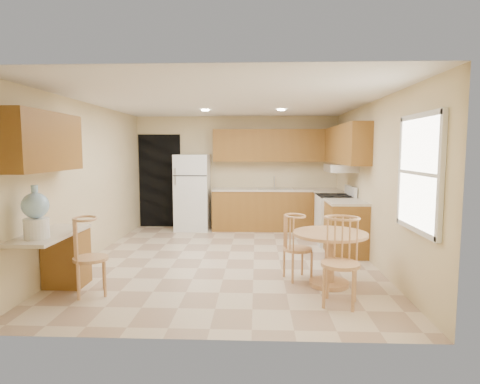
{
  "coord_description": "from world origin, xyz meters",
  "views": [
    {
      "loc": [
        0.45,
        -6.28,
        1.75
      ],
      "look_at": [
        0.18,
        0.3,
        1.06
      ],
      "focal_mm": 30.0,
      "sensor_mm": 36.0,
      "label": 1
    }
  ],
  "objects_px": {
    "chair_table_a": "(299,242)",
    "water_crock": "(36,214)",
    "chair_desk": "(87,250)",
    "refrigerator": "(193,192)",
    "chair_table_b": "(342,255)",
    "stove": "(335,219)",
    "dining_table": "(330,251)"
  },
  "relations": [
    {
      "from": "chair_table_a",
      "to": "water_crock",
      "type": "bearing_deg",
      "value": -92.5
    },
    {
      "from": "chair_desk",
      "to": "chair_table_a",
      "type": "bearing_deg",
      "value": 81.55
    },
    {
      "from": "refrigerator",
      "to": "chair_table_a",
      "type": "height_order",
      "value": "refrigerator"
    },
    {
      "from": "chair_table_b",
      "to": "chair_desk",
      "type": "bearing_deg",
      "value": 12.58
    },
    {
      "from": "stove",
      "to": "chair_desk",
      "type": "xyz_separation_m",
      "value": [
        -3.47,
        -2.9,
        0.1
      ]
    },
    {
      "from": "dining_table",
      "to": "chair_table_a",
      "type": "height_order",
      "value": "chair_table_a"
    },
    {
      "from": "refrigerator",
      "to": "water_crock",
      "type": "height_order",
      "value": "refrigerator"
    },
    {
      "from": "dining_table",
      "to": "water_crock",
      "type": "xyz_separation_m",
      "value": [
        -3.4,
        -0.79,
        0.58
      ]
    },
    {
      "from": "refrigerator",
      "to": "dining_table",
      "type": "height_order",
      "value": "refrigerator"
    },
    {
      "from": "chair_desk",
      "to": "stove",
      "type": "bearing_deg",
      "value": 106.3
    },
    {
      "from": "stove",
      "to": "water_crock",
      "type": "distance_m",
      "value": 5.07
    },
    {
      "from": "stove",
      "to": "refrigerator",
      "type": "bearing_deg",
      "value": 157.01
    },
    {
      "from": "water_crock",
      "to": "chair_table_a",
      "type": "bearing_deg",
      "value": 17.56
    },
    {
      "from": "stove",
      "to": "water_crock",
      "type": "xyz_separation_m",
      "value": [
        -3.92,
        -3.16,
        0.57
      ]
    },
    {
      "from": "refrigerator",
      "to": "water_crock",
      "type": "distance_m",
      "value": 4.51
    },
    {
      "from": "refrigerator",
      "to": "chair_table_b",
      "type": "height_order",
      "value": "refrigerator"
    },
    {
      "from": "water_crock",
      "to": "stove",
      "type": "bearing_deg",
      "value": 38.85
    },
    {
      "from": "dining_table",
      "to": "chair_desk",
      "type": "bearing_deg",
      "value": -169.91
    },
    {
      "from": "chair_table_a",
      "to": "chair_table_b",
      "type": "relative_size",
      "value": 0.88
    },
    {
      "from": "stove",
      "to": "chair_table_b",
      "type": "relative_size",
      "value": 1.1
    },
    {
      "from": "refrigerator",
      "to": "chair_desk",
      "type": "xyz_separation_m",
      "value": [
        -0.6,
        -4.12,
        -0.25
      ]
    },
    {
      "from": "refrigerator",
      "to": "chair_table_a",
      "type": "xyz_separation_m",
      "value": [
        1.97,
        -3.43,
        -0.29
      ]
    },
    {
      "from": "chair_table_a",
      "to": "refrigerator",
      "type": "bearing_deg",
      "value": -170.22
    },
    {
      "from": "refrigerator",
      "to": "chair_desk",
      "type": "relative_size",
      "value": 1.76
    },
    {
      "from": "refrigerator",
      "to": "stove",
      "type": "bearing_deg",
      "value": -22.99
    },
    {
      "from": "chair_table_b",
      "to": "chair_desk",
      "type": "xyz_separation_m",
      "value": [
        -2.95,
        0.22,
        -0.03
      ]
    },
    {
      "from": "refrigerator",
      "to": "chair_table_b",
      "type": "xyz_separation_m",
      "value": [
        2.35,
        -4.34,
        -0.22
      ]
    },
    {
      "from": "stove",
      "to": "dining_table",
      "type": "bearing_deg",
      "value": -102.47
    },
    {
      "from": "chair_table_b",
      "to": "water_crock",
      "type": "height_order",
      "value": "water_crock"
    },
    {
      "from": "chair_desk",
      "to": "water_crock",
      "type": "xyz_separation_m",
      "value": [
        -0.45,
        -0.26,
        0.47
      ]
    },
    {
      "from": "chair_table_a",
      "to": "chair_table_b",
      "type": "distance_m",
      "value": 0.99
    },
    {
      "from": "dining_table",
      "to": "chair_table_a",
      "type": "relative_size",
      "value": 1.08
    }
  ]
}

